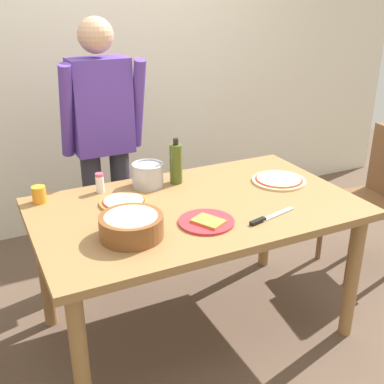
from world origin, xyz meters
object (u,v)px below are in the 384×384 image
at_px(person_cook, 103,137).
at_px(olive_oil_bottle, 176,163).
at_px(pizza_cooked_on_tray, 124,202).
at_px(cup_orange, 39,194).
at_px(salt_shaker, 100,183).
at_px(chef_knife, 267,218).
at_px(plate_with_slice, 207,222).
at_px(dining_table, 196,221).
at_px(chair_wooden_right, 373,193).
at_px(popcorn_bowl, 131,224).
at_px(pizza_raw_on_board, 279,180).
at_px(steel_pot, 148,175).

bearing_deg(person_cook, olive_oil_bottle, -58.16).
bearing_deg(pizza_cooked_on_tray, person_cook, 82.21).
bearing_deg(pizza_cooked_on_tray, cup_orange, 151.46).
xyz_separation_m(salt_shaker, chef_knife, (0.61, -0.66, -0.05)).
bearing_deg(plate_with_slice, cup_orange, 138.20).
distance_m(dining_table, chair_wooden_right, 1.33).
bearing_deg(olive_oil_bottle, popcorn_bowl, -131.65).
bearing_deg(olive_oil_bottle, person_cook, 121.84).
height_order(popcorn_bowl, olive_oil_bottle, olive_oil_bottle).
xyz_separation_m(chair_wooden_right, plate_with_slice, (-1.37, -0.29, 0.23)).
bearing_deg(plate_with_slice, person_cook, 101.43).
bearing_deg(popcorn_bowl, person_cook, 80.30).
relative_size(popcorn_bowl, chef_knife, 0.97).
bearing_deg(chef_knife, pizza_cooked_on_tray, 139.70).
relative_size(chair_wooden_right, salt_shaker, 8.96).
bearing_deg(person_cook, plate_with_slice, -78.57).
distance_m(plate_with_slice, cup_orange, 0.87).
bearing_deg(chef_knife, salt_shaker, 132.77).
relative_size(popcorn_bowl, cup_orange, 3.29).
distance_m(pizza_raw_on_board, steel_pot, 0.73).
height_order(plate_with_slice, cup_orange, cup_orange).
xyz_separation_m(chair_wooden_right, steel_pot, (-1.45, 0.25, 0.29)).
bearing_deg(person_cook, steel_pot, -74.69).
xyz_separation_m(olive_oil_bottle, salt_shaker, (-0.42, 0.05, -0.06)).
bearing_deg(steel_pot, olive_oil_bottle, -7.90).
bearing_deg(chef_knife, plate_with_slice, 162.18).
relative_size(chair_wooden_right, chef_knife, 3.30).
relative_size(cup_orange, salt_shaker, 0.80).
xyz_separation_m(popcorn_bowl, olive_oil_bottle, (0.43, 0.49, 0.05)).
distance_m(person_cook, olive_oil_bottle, 0.52).
relative_size(dining_table, chair_wooden_right, 1.68).
xyz_separation_m(dining_table, salt_shaker, (-0.39, 0.37, 0.14)).
xyz_separation_m(plate_with_slice, steel_pot, (-0.08, 0.54, 0.06)).
bearing_deg(olive_oil_bottle, steel_pot, 172.10).
height_order(chair_wooden_right, cup_orange, chair_wooden_right).
bearing_deg(steel_pot, salt_shaker, 172.85).
relative_size(plate_with_slice, olive_oil_bottle, 1.02).
distance_m(popcorn_bowl, chef_knife, 0.64).
bearing_deg(cup_orange, olive_oil_bottle, -4.91).
relative_size(plate_with_slice, chef_knife, 0.90).
height_order(dining_table, salt_shaker, salt_shaker).
height_order(pizza_raw_on_board, plate_with_slice, plate_with_slice).
bearing_deg(steel_pot, popcorn_bowl, -118.26).
bearing_deg(popcorn_bowl, chef_knife, -10.67).
height_order(salt_shaker, chef_knife, salt_shaker).
relative_size(pizza_raw_on_board, plate_with_slice, 1.16).
relative_size(person_cook, salt_shaker, 15.28).
bearing_deg(cup_orange, pizza_cooked_on_tray, -28.54).
distance_m(chair_wooden_right, olive_oil_bottle, 1.35).
xyz_separation_m(pizza_raw_on_board, cup_orange, (-1.25, 0.30, 0.03)).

